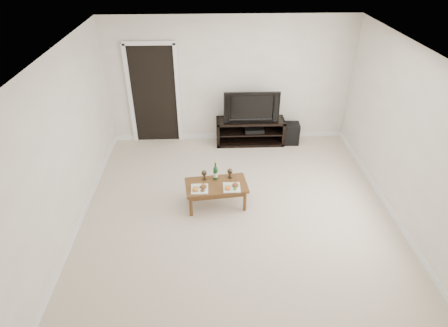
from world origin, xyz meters
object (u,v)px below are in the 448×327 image
television (251,105)px  coffee_table (216,195)px  subwoofer (292,133)px  media_console (250,131)px

television → coffee_table: 2.34m
television → subwoofer: television is taller
subwoofer → coffee_table: subwoofer is taller
media_console → coffee_table: 2.25m
television → subwoofer: 1.10m
media_console → television: bearing=0.0°
subwoofer → media_console: bearing=-179.1°
subwoofer → coffee_table: bearing=-125.6°
media_console → subwoofer: bearing=-2.1°
media_console → television: 0.60m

